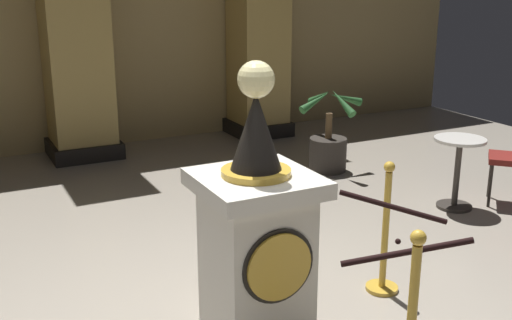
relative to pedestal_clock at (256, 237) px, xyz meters
The scene contains 8 objects.
back_wall 5.42m from the pedestal_clock, 90.76° to the left, with size 12.61×0.16×3.90m, color tan.
pedestal_clock is the anchor object (origin of this frame).
stanchion_far 1.17m from the pedestal_clock, ahead, with size 0.24×0.24×1.00m.
velvet_rope 0.87m from the pedestal_clock, 32.92° to the right, with size 1.00×1.00×0.22m.
column_right 5.53m from the pedestal_clock, 62.57° to the left, with size 0.84×0.84×3.74m.
column_centre_rear 4.94m from the pedestal_clock, 90.84° to the left, with size 0.91×0.91×3.74m.
potted_palm_right 3.70m from the pedestal_clock, 49.32° to the left, with size 0.85×0.83×1.03m.
cafe_table 3.08m from the pedestal_clock, 22.11° to the left, with size 0.50×0.50×0.72m.
Camera 1 is at (-1.54, -3.04, 2.23)m, focal length 43.24 mm.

